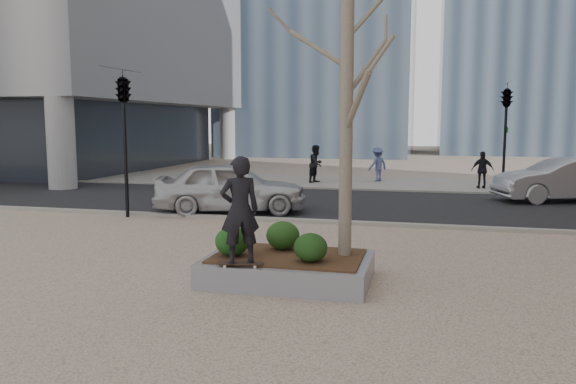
% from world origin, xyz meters
% --- Properties ---
extents(ground, '(120.00, 120.00, 0.00)m').
position_xyz_m(ground, '(0.00, 0.00, 0.00)').
color(ground, tan).
rests_on(ground, ground).
extents(street, '(60.00, 8.00, 0.02)m').
position_xyz_m(street, '(0.00, 10.00, 0.01)').
color(street, black).
rests_on(street, ground).
extents(far_sidewalk, '(60.00, 6.00, 0.02)m').
position_xyz_m(far_sidewalk, '(0.00, 17.00, 0.01)').
color(far_sidewalk, gray).
rests_on(far_sidewalk, ground).
extents(planter, '(3.00, 2.00, 0.45)m').
position_xyz_m(planter, '(1.00, 0.00, 0.23)').
color(planter, gray).
rests_on(planter, ground).
extents(planter_mulch, '(2.70, 1.70, 0.04)m').
position_xyz_m(planter_mulch, '(1.00, 0.00, 0.47)').
color(planter_mulch, '#382314').
rests_on(planter_mulch, planter).
extents(sycamore_tree, '(2.80, 2.80, 6.60)m').
position_xyz_m(sycamore_tree, '(2.00, 0.30, 3.79)').
color(sycamore_tree, gray).
rests_on(sycamore_tree, planter_mulch).
extents(shrub_left, '(0.63, 0.63, 0.54)m').
position_xyz_m(shrub_left, '(0.02, -0.29, 0.76)').
color(shrub_left, '#143A12').
rests_on(shrub_left, planter_mulch).
extents(shrub_middle, '(0.64, 0.64, 0.55)m').
position_xyz_m(shrub_middle, '(0.79, 0.43, 0.76)').
color(shrub_middle, '#133B12').
rests_on(shrub_middle, planter_mulch).
extents(shrub_right, '(0.59, 0.59, 0.51)m').
position_xyz_m(shrub_right, '(1.50, -0.38, 0.74)').
color(shrub_right, '#193B12').
rests_on(shrub_right, planter_mulch).
extents(skateboard, '(0.80, 0.35, 0.08)m').
position_xyz_m(skateboard, '(0.37, -0.88, 0.49)').
color(skateboard, black).
rests_on(skateboard, planter).
extents(skateboarder, '(0.80, 0.71, 1.84)m').
position_xyz_m(skateboarder, '(0.37, -0.88, 1.44)').
color(skateboarder, black).
rests_on(skateboarder, skateboard).
extents(police_car, '(5.16, 3.19, 1.64)m').
position_xyz_m(police_car, '(-2.67, 7.14, 0.84)').
color(police_car, '#BABABE').
rests_on(police_car, street).
extents(car_silver, '(5.11, 3.09, 1.59)m').
position_xyz_m(car_silver, '(8.31, 12.40, 0.82)').
color(car_silver, '#A6A7AE').
rests_on(car_silver, street).
extents(pedestrian_a, '(0.95, 1.06, 1.80)m').
position_xyz_m(pedestrian_a, '(-1.70, 16.54, 0.92)').
color(pedestrian_a, black).
rests_on(pedestrian_a, far_sidewalk).
extents(pedestrian_b, '(1.18, 1.21, 1.66)m').
position_xyz_m(pedestrian_b, '(1.11, 17.80, 0.85)').
color(pedestrian_b, '#475181').
rests_on(pedestrian_b, far_sidewalk).
extents(pedestrian_c, '(0.99, 0.52, 1.62)m').
position_xyz_m(pedestrian_c, '(5.81, 15.92, 0.83)').
color(pedestrian_c, black).
rests_on(pedestrian_c, far_sidewalk).
extents(traffic_light_near, '(0.60, 2.48, 4.50)m').
position_xyz_m(traffic_light_near, '(-5.50, 5.60, 2.25)').
color(traffic_light_near, black).
rests_on(traffic_light_near, ground).
extents(traffic_light_far, '(0.60, 2.48, 4.50)m').
position_xyz_m(traffic_light_far, '(6.50, 14.60, 2.25)').
color(traffic_light_far, black).
rests_on(traffic_light_far, ground).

